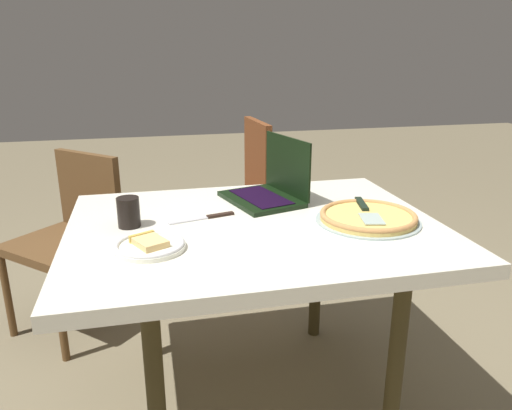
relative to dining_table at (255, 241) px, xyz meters
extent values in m
plane|color=#73674D|center=(0.00, 0.00, -0.66)|extent=(12.00, 12.00, 0.00)
cube|color=beige|center=(0.00, 0.00, 0.04)|extent=(1.27, 0.97, 0.05)
cylinder|color=#3B3219|center=(-0.37, -0.37, -0.32)|extent=(0.05, 0.05, 0.68)
cylinder|color=#3B3219|center=(0.37, -0.37, -0.32)|extent=(0.05, 0.05, 0.68)
cylinder|color=#3B3219|center=(-0.37, 0.37, -0.32)|extent=(0.05, 0.05, 0.68)
cylinder|color=#3B3219|center=(0.37, 0.37, -0.32)|extent=(0.05, 0.05, 0.68)
cube|color=black|center=(0.08, 0.24, 0.07)|extent=(0.31, 0.37, 0.02)
cube|color=black|center=(0.08, 0.24, 0.08)|extent=(0.22, 0.31, 0.00)
cube|color=black|center=(0.20, 0.28, 0.20)|extent=(0.10, 0.31, 0.23)
cube|color=black|center=(0.19, 0.28, 0.20)|extent=(0.08, 0.28, 0.20)
cylinder|color=white|center=(-0.36, -0.15, 0.07)|extent=(0.22, 0.22, 0.01)
torus|color=silver|center=(-0.36, -0.15, 0.08)|extent=(0.21, 0.21, 0.01)
cube|color=#E8BD74|center=(-0.36, -0.15, 0.09)|extent=(0.12, 0.13, 0.02)
cube|color=gold|center=(-0.38, -0.10, 0.09)|extent=(0.08, 0.05, 0.03)
cylinder|color=#94A9AB|center=(0.39, -0.07, 0.07)|extent=(0.37, 0.37, 0.01)
cylinder|color=#E0BD5F|center=(0.39, -0.07, 0.08)|extent=(0.33, 0.33, 0.02)
torus|color=#BB834A|center=(0.39, -0.07, 0.09)|extent=(0.34, 0.34, 0.02)
cube|color=#A8BDB3|center=(0.38, -0.12, 0.09)|extent=(0.09, 0.12, 0.00)
cube|color=black|center=(0.42, 0.04, 0.10)|extent=(0.05, 0.14, 0.01)
cube|color=silver|center=(-0.20, 0.08, 0.07)|extent=(0.18, 0.06, 0.00)
cube|color=black|center=(-0.11, 0.10, 0.07)|extent=(0.10, 0.04, 0.01)
cylinder|color=black|center=(-0.42, 0.07, 0.12)|extent=(0.08, 0.08, 0.10)
cylinder|color=#3D2914|center=(-0.42, 0.07, 0.15)|extent=(0.07, 0.07, 0.01)
cube|color=brown|center=(-0.76, 0.68, -0.22)|extent=(0.58, 0.58, 0.04)
cube|color=brown|center=(-0.63, 0.82, -0.01)|extent=(0.31, 0.30, 0.38)
cylinder|color=brown|center=(-1.03, 0.68, -0.45)|extent=(0.03, 0.03, 0.42)
cylinder|color=brown|center=(-0.76, 0.42, -0.45)|extent=(0.03, 0.03, 0.42)
cylinder|color=brown|center=(-0.77, 0.95, -0.45)|extent=(0.03, 0.03, 0.42)
cylinder|color=brown|center=(-0.50, 0.69, -0.45)|extent=(0.03, 0.03, 0.42)
cube|color=brown|center=(0.07, 1.01, -0.21)|extent=(0.43, 0.43, 0.04)
cube|color=brown|center=(0.25, 1.03, 0.04)|extent=(0.07, 0.38, 0.46)
cylinder|color=brown|center=(-0.13, 1.17, -0.45)|extent=(0.03, 0.03, 0.43)
cylinder|color=brown|center=(-0.09, 0.82, -0.45)|extent=(0.03, 0.03, 0.43)
cylinder|color=brown|center=(0.23, 1.20, -0.45)|extent=(0.03, 0.03, 0.43)
cylinder|color=brown|center=(0.26, 0.85, -0.45)|extent=(0.03, 0.03, 0.43)
camera|label=1|loc=(-0.35, -1.56, 0.66)|focal=34.35mm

